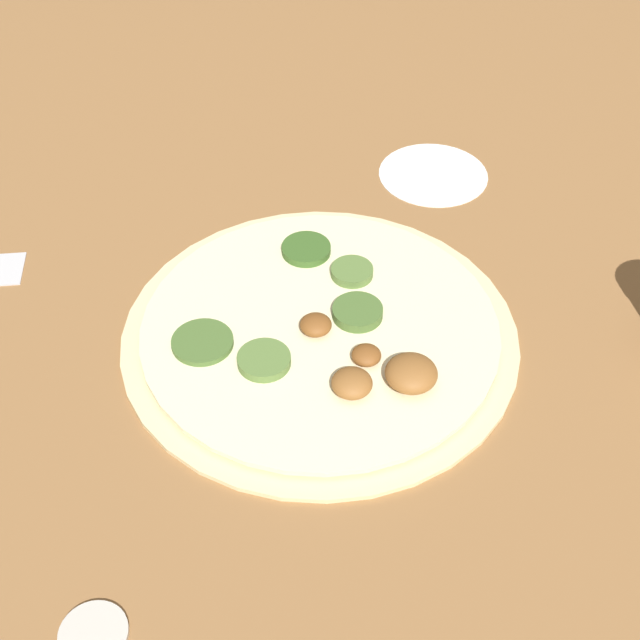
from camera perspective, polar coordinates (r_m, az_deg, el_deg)
ground_plane at (r=0.68m, az=0.00°, el=-1.08°), size 3.00×3.00×0.00m
pizza at (r=0.67m, az=0.10°, el=-0.76°), size 0.30×0.30×0.03m
loose_cap at (r=0.55m, az=-14.33°, el=-18.81°), size 0.04×0.04×0.01m
flour_patch at (r=0.85m, az=7.26°, el=9.25°), size 0.10×0.10×0.00m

